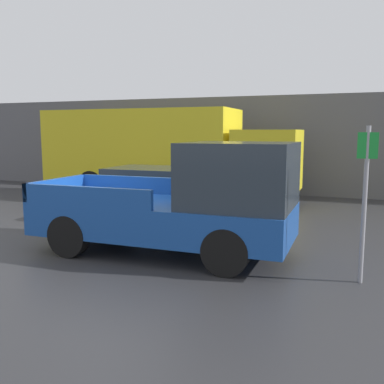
% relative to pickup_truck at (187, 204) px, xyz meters
% --- Properties ---
extents(ground_plane, '(60.00, 60.00, 0.00)m').
position_rel_pickup_truck_xyz_m(ground_plane, '(-1.93, -0.07, -1.01)').
color(ground_plane, '#2D2D30').
extents(building_wall, '(28.00, 0.15, 3.73)m').
position_rel_pickup_truck_xyz_m(building_wall, '(-1.93, 8.86, 0.85)').
color(building_wall, '#56565B').
rests_on(building_wall, ground).
extents(pickup_truck, '(5.02, 2.03, 2.19)m').
position_rel_pickup_truck_xyz_m(pickup_truck, '(0.00, 0.00, 0.00)').
color(pickup_truck, '#194799').
rests_on(pickup_truck, ground).
extents(car, '(4.25, 1.92, 1.44)m').
position_rel_pickup_truck_xyz_m(car, '(-2.06, 2.68, -0.27)').
color(car, '#B7BABF').
rests_on(car, ground).
extents(delivery_truck, '(8.87, 2.40, 3.13)m').
position_rel_pickup_truck_xyz_m(delivery_truck, '(-3.35, 6.13, 0.71)').
color(delivery_truck, gold).
rests_on(delivery_truck, ground).
extents(parking_sign, '(0.30, 0.07, 2.47)m').
position_rel_pickup_truck_xyz_m(parking_sign, '(3.14, -0.44, 0.38)').
color(parking_sign, gray).
rests_on(parking_sign, ground).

